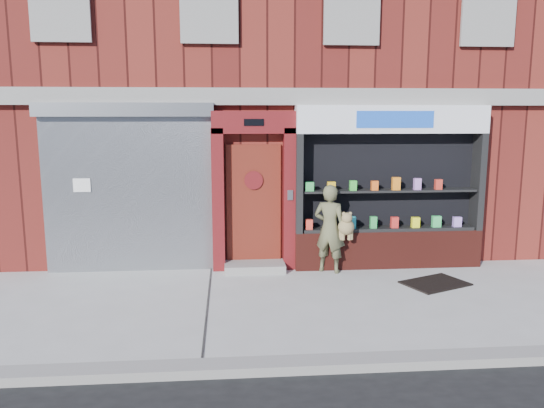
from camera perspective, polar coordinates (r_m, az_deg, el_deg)
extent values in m
plane|color=#9E9E99|center=(8.27, 4.03, -10.49)|extent=(80.00, 80.00, 0.00)
cube|color=gray|center=(6.31, 7.14, -16.68)|extent=(60.00, 0.30, 0.12)
cube|color=#551713|center=(13.77, 0.31, 14.50)|extent=(12.00, 8.00, 8.00)
cube|color=gray|center=(9.67, 2.49, 11.46)|extent=(12.00, 0.16, 0.30)
cube|color=black|center=(10.08, 8.57, 20.75)|extent=(0.90, 0.06, 1.40)
cube|color=gray|center=(10.04, 8.62, 20.79)|extent=(1.00, 0.06, 1.50)
cube|color=black|center=(10.90, 22.24, 19.31)|extent=(0.90, 0.06, 1.40)
cube|color=gray|center=(10.87, 22.34, 19.34)|extent=(1.00, 0.06, 1.50)
cube|color=gray|center=(9.88, -15.13, 0.92)|extent=(3.00, 0.10, 2.80)
cube|color=slate|center=(9.72, -15.60, 9.76)|extent=(3.10, 0.30, 0.24)
cube|color=white|center=(9.97, -19.78, 1.92)|extent=(0.30, 0.01, 0.24)
cube|color=#5A0F12|center=(9.66, -5.81, 0.41)|extent=(0.22, 0.28, 2.60)
cube|color=#5A0F12|center=(9.72, 1.87, 0.51)|extent=(0.22, 0.28, 2.60)
cube|color=#5A0F12|center=(9.54, -2.01, 8.79)|extent=(1.50, 0.28, 0.40)
cube|color=black|center=(9.39, -1.96, 8.77)|extent=(0.35, 0.01, 0.12)
cube|color=#5D1B11|center=(9.79, -1.99, -0.01)|extent=(1.00, 0.06, 2.20)
cylinder|color=black|center=(9.69, -1.99, 2.57)|extent=(0.28, 0.02, 0.28)
cylinder|color=#5A0F12|center=(9.68, -1.99, 2.57)|extent=(0.34, 0.02, 0.34)
cube|color=gray|center=(9.79, -1.87, -6.79)|extent=(1.10, 0.55, 0.15)
cube|color=slate|center=(9.56, 1.98, 0.96)|extent=(0.10, 0.02, 0.18)
cube|color=#531A13|center=(10.24, 12.26, -4.67)|extent=(3.50, 0.40, 0.70)
cube|color=black|center=(9.64, 2.87, 2.23)|extent=(0.12, 0.40, 1.80)
cube|color=black|center=(10.63, 21.26, 2.28)|extent=(0.12, 0.40, 1.80)
cube|color=black|center=(10.18, 12.21, 2.42)|extent=(3.30, 0.03, 1.80)
cube|color=black|center=(10.15, 12.33, -2.59)|extent=(3.20, 0.36, 0.06)
cube|color=black|center=(10.02, 12.48, 1.44)|extent=(3.20, 0.36, 0.04)
cube|color=white|center=(9.92, 12.76, 8.88)|extent=(3.50, 0.40, 0.50)
cube|color=blue|center=(9.73, 13.13, 8.86)|extent=(1.40, 0.01, 0.30)
cube|color=red|center=(9.71, 4.00, -2.20)|extent=(0.12, 0.09, 0.18)
cube|color=#406BDC|center=(9.78, 6.32, -2.07)|extent=(0.15, 0.09, 0.21)
cube|color=teal|center=(9.86, 8.61, -1.99)|extent=(0.13, 0.09, 0.22)
cube|color=green|center=(9.96, 10.85, -1.95)|extent=(0.12, 0.09, 0.22)
cube|color=red|center=(10.08, 13.04, -1.94)|extent=(0.13, 0.09, 0.20)
cube|color=#FEFF1A|center=(10.21, 15.18, -1.91)|extent=(0.14, 0.09, 0.19)
cube|color=#36BF5C|center=(10.35, 17.26, -1.81)|extent=(0.16, 0.09, 0.21)
cube|color=#AC7FE5|center=(10.51, 19.28, -1.82)|extent=(0.15, 0.09, 0.18)
cube|color=green|center=(9.59, 4.05, 1.89)|extent=(0.15, 0.09, 0.16)
cube|color=yellow|center=(9.66, 6.40, 1.91)|extent=(0.14, 0.09, 0.16)
cube|color=green|center=(9.75, 8.71, 1.98)|extent=(0.12, 0.09, 0.18)
cube|color=orange|center=(9.85, 10.97, 1.96)|extent=(0.12, 0.09, 0.17)
cube|color=orange|center=(9.96, 13.20, 2.15)|extent=(0.15, 0.09, 0.23)
cube|color=#B978D8|center=(10.09, 15.36, 2.09)|extent=(0.12, 0.09, 0.21)
cube|color=red|center=(10.24, 17.46, 2.03)|extent=(0.12, 0.09, 0.19)
imported|color=brown|center=(9.62, 6.22, -2.65)|extent=(0.70, 0.62, 1.61)
sphere|color=olive|center=(9.57, 7.98, -2.47)|extent=(0.29, 0.29, 0.29)
sphere|color=olive|center=(9.49, 8.07, -1.50)|extent=(0.19, 0.19, 0.19)
sphere|color=olive|center=(9.46, 7.74, -1.05)|extent=(0.07, 0.07, 0.07)
sphere|color=olive|center=(9.49, 8.42, -1.03)|extent=(0.07, 0.07, 0.07)
cylinder|color=olive|center=(9.58, 7.40, -3.33)|extent=(0.07, 0.07, 0.17)
cylinder|color=olive|center=(9.62, 8.52, -3.30)|extent=(0.07, 0.07, 0.17)
cylinder|color=olive|center=(9.57, 7.65, -3.35)|extent=(0.07, 0.07, 0.17)
cylinder|color=olive|center=(9.60, 8.32, -3.33)|extent=(0.07, 0.07, 0.17)
cube|color=black|center=(9.49, 17.14, -8.15)|extent=(1.23, 1.07, 0.03)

